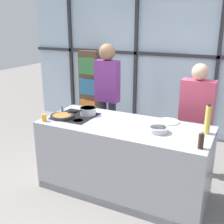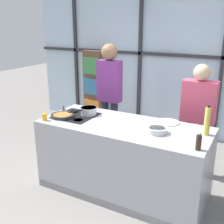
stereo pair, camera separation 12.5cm
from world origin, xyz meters
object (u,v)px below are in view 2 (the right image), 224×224
object	(u,v)px
spectator_far_left	(109,91)
saucepan	(89,111)
frying_pan	(63,115)
pepper_grinder	(199,142)
mixing_bowl	(157,130)
white_plate	(168,122)
spectator_center_left	(198,115)
juice_glass_near	(45,117)
oil_bottle	(207,121)

from	to	relation	value
spectator_far_left	saucepan	bearing A→B (deg)	98.19
frying_pan	pepper_grinder	xyz separation A→B (m)	(1.80, -0.17, 0.06)
saucepan	mixing_bowl	size ratio (longest dim) A/B	1.68
white_plate	pepper_grinder	distance (m)	0.79
spectator_center_left	saucepan	distance (m)	1.51
spectator_center_left	mixing_bowl	bearing A→B (deg)	75.65
spectator_center_left	frying_pan	world-z (taller)	spectator_center_left
saucepan	juice_glass_near	distance (m)	0.59
frying_pan	saucepan	distance (m)	0.35
spectator_far_left	juice_glass_near	xyz separation A→B (m)	(-0.25, -1.25, -0.11)
saucepan	pepper_grinder	bearing A→B (deg)	-14.76
spectator_center_left	saucepan	bearing A→B (deg)	31.37
juice_glass_near	oil_bottle	bearing A→B (deg)	14.55
white_plate	oil_bottle	xyz separation A→B (m)	(0.49, -0.17, 0.16)
spectator_far_left	spectator_center_left	bearing A→B (deg)	-180.00
spectator_far_left	white_plate	xyz separation A→B (m)	(1.16, -0.58, -0.14)
mixing_bowl	pepper_grinder	bearing A→B (deg)	-24.26
oil_bottle	juice_glass_near	xyz separation A→B (m)	(-1.90, -0.49, -0.12)
spectator_far_left	white_plate	world-z (taller)	spectator_far_left
spectator_far_left	white_plate	bearing A→B (deg)	153.31
pepper_grinder	juice_glass_near	size ratio (longest dim) A/B	2.13
spectator_far_left	oil_bottle	xyz separation A→B (m)	(1.65, -0.75, 0.01)
spectator_far_left	mixing_bowl	world-z (taller)	spectator_far_left
frying_pan	white_plate	world-z (taller)	frying_pan
saucepan	pepper_grinder	xyz separation A→B (m)	(1.55, -0.41, 0.03)
spectator_center_left	saucepan	size ratio (longest dim) A/B	4.19
spectator_far_left	saucepan	xyz separation A→B (m)	(0.11, -0.78, -0.09)
spectator_far_left	frying_pan	distance (m)	1.04
white_plate	mixing_bowl	world-z (taller)	mixing_bowl
frying_pan	oil_bottle	distance (m)	1.82
frying_pan	oil_bottle	world-z (taller)	oil_bottle
frying_pan	mixing_bowl	distance (m)	1.30
pepper_grinder	saucepan	bearing A→B (deg)	165.24
white_plate	oil_bottle	distance (m)	0.54
saucepan	oil_bottle	size ratio (longest dim) A/B	1.12
spectator_far_left	juice_glass_near	world-z (taller)	spectator_far_left
oil_bottle	spectator_far_left	bearing A→B (deg)	155.44
mixing_bowl	oil_bottle	bearing A→B (deg)	22.85
spectator_center_left	oil_bottle	world-z (taller)	spectator_center_left
spectator_center_left	saucepan	xyz separation A→B (m)	(-1.29, -0.78, 0.08)
oil_bottle	saucepan	bearing A→B (deg)	-178.87
white_plate	pepper_grinder	size ratio (longest dim) A/B	1.50
spectator_center_left	pepper_grinder	world-z (taller)	spectator_center_left
saucepan	mixing_bowl	world-z (taller)	saucepan
spectator_center_left	white_plate	bearing A→B (deg)	67.61
mixing_bowl	pepper_grinder	distance (m)	0.56
spectator_far_left	mixing_bowl	size ratio (longest dim) A/B	7.99
frying_pan	saucepan	world-z (taller)	saucepan
oil_bottle	pepper_grinder	world-z (taller)	oil_bottle
spectator_center_left	mixing_bowl	size ratio (longest dim) A/B	7.05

